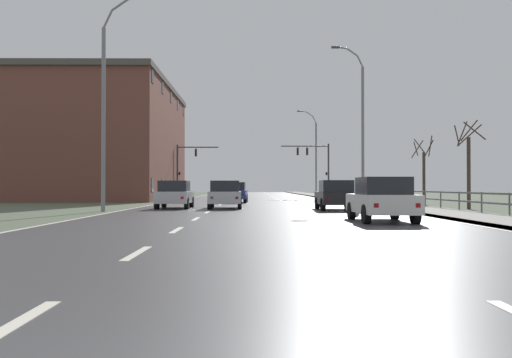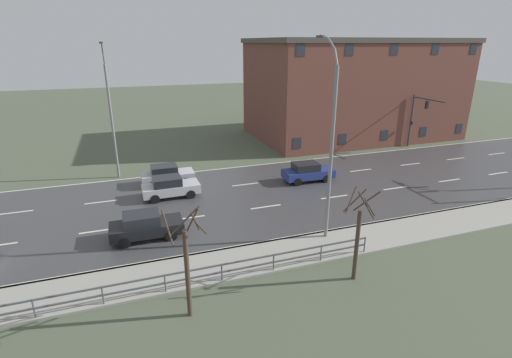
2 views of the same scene
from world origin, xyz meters
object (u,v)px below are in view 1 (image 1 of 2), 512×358
Objects in this scene: traffic_signal_left at (185,163)px; street_lamp_distant at (315,154)px; traffic_signal_right at (316,161)px; car_near_left at (225,194)px; car_far_left at (175,194)px; car_mid_centre at (382,199)px; car_near_right at (335,195)px; street_lamp_midground at (361,126)px; brick_building at (102,142)px; car_distant at (235,192)px; street_lamp_left_bank at (107,105)px.

street_lamp_distant is at bearing 32.67° from traffic_signal_left.
street_lamp_distant reaches higher than traffic_signal_right.
car_near_left is 1.01× the size of car_far_left.
car_mid_centre is at bearing -93.37° from traffic_signal_right.
car_near_right is (-3.28, -37.98, -4.33)m from street_lamp_distant.
street_lamp_midground reaches higher than car_near_right.
street_lamp_midground is 27.37m from brick_building.
traffic_signal_left reaches higher than car_near_right.
car_near_left is at bearing -107.01° from traffic_signal_right.
car_mid_centre is 1.00× the size of car_far_left.
car_distant is (-5.80, 22.88, 0.00)m from car_mid_centre.
car_distant and car_far_left have the same top height.
street_lamp_distant is at bearing 74.56° from car_near_left.
car_distant is 1.00× the size of car_near_left.
car_distant is at bearing 87.74° from car_near_left.
street_lamp_midground is 18.68m from street_lamp_left_bank.
traffic_signal_right is 21.94m from brick_building.
car_near_right is at bearing -108.50° from street_lamp_midground.
car_near_right is 1.00× the size of car_far_left.
traffic_signal_right reaches higher than car_near_left.
traffic_signal_right is 0.25× the size of brick_building.
car_distant is (5.96, 14.60, -4.49)m from street_lamp_left_bank.
car_mid_centre is at bearing -64.13° from car_near_left.
car_far_left is at bearing 126.00° from car_mid_centre.
street_lamp_midground is 2.00× the size of traffic_signal_left.
brick_building reaches higher than car_distant.
traffic_signal_left is at bearing -176.88° from traffic_signal_right.
car_near_right is 9.01m from car_far_left.
traffic_signal_left reaches higher than car_distant.
car_far_left is (2.58, -26.36, -2.85)m from traffic_signal_left.
car_mid_centre is at bearing -99.15° from street_lamp_midground.
car_distant is (5.65, -15.43, -2.85)m from traffic_signal_left.
street_lamp_left_bank is at bearing -114.57° from traffic_signal_right.
car_near_left is (-9.15, -35.83, -4.33)m from street_lamp_distant.
traffic_signal_left is 1.35× the size of car_near_left.
car_near_right is at bearing -14.56° from car_far_left.
car_near_left is 0.18× the size of brick_building.
car_mid_centre is 23.60m from car_distant.
brick_building is (-7.48, 26.99, 0.31)m from street_lamp_left_bank.
car_near_right is at bearing 90.31° from car_mid_centre.
street_lamp_midground is 0.48× the size of brick_building.
car_mid_centre is (-3.13, -47.66, -4.33)m from street_lamp_distant.
traffic_signal_left is at bearing 112.01° from car_near_right.
street_lamp_left_bank is 8.11m from car_near_left.
car_near_right is (11.62, 1.40, -4.49)m from street_lamp_left_bank.
traffic_signal_right is (14.07, 30.78, -1.32)m from street_lamp_left_bank.
street_lamp_left_bank is 2.63× the size of car_mid_centre.
street_lamp_distant is (-0.02, 28.13, -0.35)m from street_lamp_midground.
car_distant is 11.05m from car_near_left.
traffic_signal_left is 27.18m from car_near_left.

